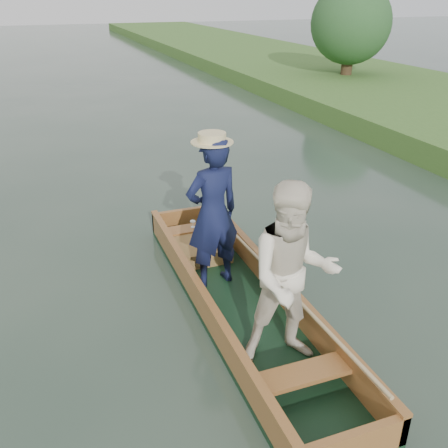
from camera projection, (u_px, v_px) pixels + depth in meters
name	position (u px, v px, depth m)	size (l,w,h in m)	color
ground	(240.00, 310.00, 6.36)	(120.00, 120.00, 0.00)	#283D30
punt	(251.00, 264.00, 5.80)	(1.24, 5.00, 2.14)	black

